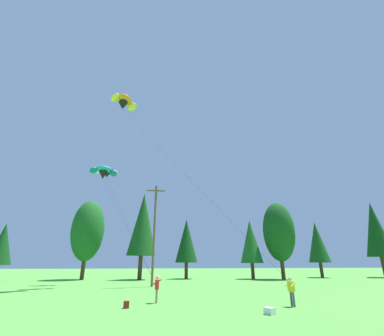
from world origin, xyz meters
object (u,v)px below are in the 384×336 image
(backpack, at_px, (126,305))
(picnic_cooler, at_px, (270,311))
(kite_flyer_mid, at_px, (291,289))
(parafoil_kite_mid_orange, at_px, (124,102))
(utility_pole, at_px, (154,231))
(parafoil_kite_far_teal, at_px, (103,172))
(parafoil_kite_high_purple, at_px, (107,172))
(kite_flyer_near, at_px, (157,287))

(backpack, height_order, picnic_cooler, backpack)
(kite_flyer_mid, height_order, parafoil_kite_mid_orange, parafoil_kite_mid_orange)
(utility_pole, relative_size, backpack, 28.71)
(picnic_cooler, bearing_deg, parafoil_kite_mid_orange, 9.50)
(parafoil_kite_mid_orange, bearing_deg, parafoil_kite_far_teal, 140.94)
(parafoil_kite_high_purple, relative_size, parafoil_kite_far_teal, 1.28)
(kite_flyer_mid, bearing_deg, kite_flyer_near, 162.21)
(parafoil_kite_mid_orange, bearing_deg, picnic_cooler, -55.68)
(utility_pole, distance_m, backpack, 15.49)
(utility_pole, relative_size, parafoil_kite_high_purple, 0.65)
(parafoil_kite_high_purple, distance_m, parafoil_kite_mid_orange, 10.10)
(kite_flyer_mid, height_order, picnic_cooler, kite_flyer_mid)
(backpack, bearing_deg, utility_pole, -30.59)
(kite_flyer_mid, bearing_deg, parafoil_kite_mid_orange, 134.07)
(kite_flyer_near, bearing_deg, parafoil_kite_far_teal, 118.92)
(utility_pole, bearing_deg, parafoil_kite_far_teal, 176.34)
(parafoil_kite_high_purple, relative_size, backpack, 44.32)
(kite_flyer_near, distance_m, parafoil_kite_mid_orange, 24.86)
(kite_flyer_near, height_order, parafoil_kite_mid_orange, parafoil_kite_mid_orange)
(kite_flyer_mid, distance_m, picnic_cooler, 3.43)
(parafoil_kite_high_purple, distance_m, picnic_cooler, 29.51)
(kite_flyer_mid, height_order, backpack, kite_flyer_mid)
(parafoil_kite_high_purple, xyz_separation_m, backpack, (5.68, -19.06, -14.37))
(utility_pole, xyz_separation_m, picnic_cooler, (6.27, -17.28, -5.84))
(kite_flyer_near, height_order, parafoil_kite_high_purple, parafoil_kite_high_purple)
(parafoil_kite_high_purple, bearing_deg, parafoil_kite_far_teal, -84.83)
(utility_pole, height_order, backpack, utility_pole)
(parafoil_kite_high_purple, xyz_separation_m, picnic_cooler, (13.30, -22.06, -14.40))
(utility_pole, bearing_deg, backpack, -95.40)
(parafoil_kite_far_teal, xyz_separation_m, picnic_cooler, (12.91, -17.70, -12.99))
(backpack, distance_m, picnic_cooler, 8.19)
(parafoil_kite_far_teal, bearing_deg, backpack, -70.24)
(kite_flyer_mid, bearing_deg, backpack, 175.74)
(kite_flyer_mid, relative_size, backpack, 4.23)
(parafoil_kite_far_teal, xyz_separation_m, backpack, (5.29, -14.71, -12.96))
(kite_flyer_near, distance_m, picnic_cooler, 7.66)
(utility_pole, relative_size, picnic_cooler, 22.09)
(backpack, relative_size, picnic_cooler, 0.77)
(kite_flyer_mid, distance_m, parafoil_kite_high_purple, 28.73)
(parafoil_kite_far_teal, bearing_deg, utility_pole, -3.66)
(parafoil_kite_mid_orange, relative_size, backpack, 54.78)
(picnic_cooler, bearing_deg, kite_flyer_near, 25.15)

